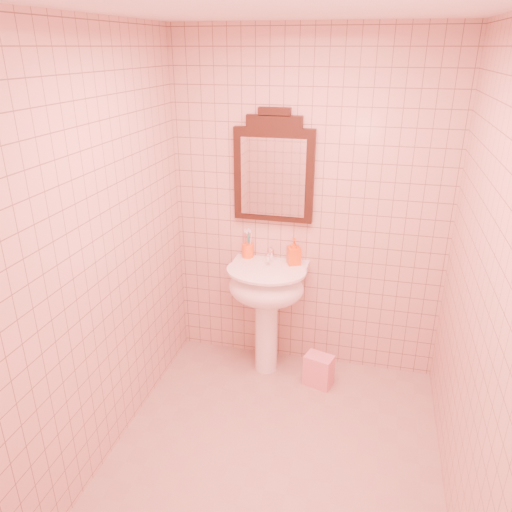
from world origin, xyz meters
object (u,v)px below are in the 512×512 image
(mirror, at_px, (274,170))
(toothbrush_cup, at_px, (248,250))
(pedestal_sink, at_px, (266,294))
(soap_dispenser, at_px, (294,252))
(towel, at_px, (319,370))

(mirror, height_order, toothbrush_cup, mirror)
(pedestal_sink, relative_size, mirror, 1.08)
(pedestal_sink, xyz_separation_m, soap_dispenser, (0.17, 0.13, 0.30))
(toothbrush_cup, xyz_separation_m, soap_dispenser, (0.36, -0.05, 0.04))
(pedestal_sink, relative_size, towel, 3.51)
(pedestal_sink, height_order, soap_dispenser, soap_dispenser)
(mirror, bearing_deg, pedestal_sink, -90.00)
(pedestal_sink, relative_size, toothbrush_cup, 4.31)
(pedestal_sink, bearing_deg, soap_dispenser, 37.49)
(soap_dispenser, bearing_deg, pedestal_sink, -166.70)
(pedestal_sink, distance_m, towel, 0.69)
(mirror, relative_size, toothbrush_cup, 3.99)
(toothbrush_cup, bearing_deg, towel, -24.42)
(pedestal_sink, distance_m, mirror, 0.90)
(mirror, distance_m, towel, 1.51)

